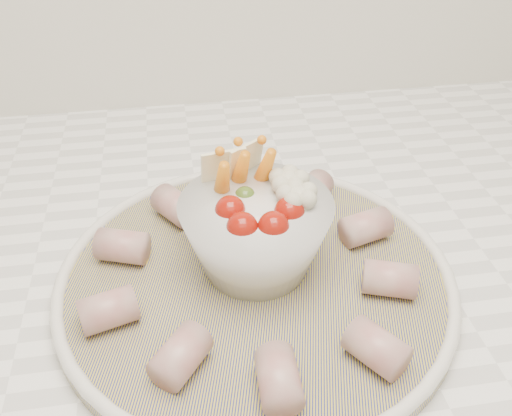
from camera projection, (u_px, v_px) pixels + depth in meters
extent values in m
cube|color=white|center=(252.00, 235.00, 0.64)|extent=(2.04, 0.62, 0.04)
cylinder|color=navy|center=(256.00, 281.00, 0.54)|extent=(0.45, 0.45, 0.01)
torus|color=silver|center=(256.00, 275.00, 0.54)|extent=(0.37, 0.37, 0.01)
sphere|color=maroon|center=(242.00, 227.00, 0.48)|extent=(0.03, 0.03, 0.03)
sphere|color=maroon|center=(273.00, 227.00, 0.48)|extent=(0.03, 0.03, 0.03)
sphere|color=maroon|center=(289.00, 212.00, 0.50)|extent=(0.03, 0.03, 0.03)
sphere|color=maroon|center=(230.00, 211.00, 0.50)|extent=(0.03, 0.03, 0.03)
sphere|color=#436220|center=(245.00, 197.00, 0.52)|extent=(0.02, 0.02, 0.02)
cone|color=orange|center=(222.00, 184.00, 0.51)|extent=(0.02, 0.04, 0.06)
cone|color=orange|center=(240.00, 174.00, 0.53)|extent=(0.03, 0.04, 0.06)
cone|color=orange|center=(264.00, 172.00, 0.53)|extent=(0.03, 0.04, 0.06)
sphere|color=beige|center=(288.00, 187.00, 0.52)|extent=(0.03, 0.03, 0.03)
sphere|color=beige|center=(297.00, 202.00, 0.50)|extent=(0.03, 0.03, 0.03)
cube|color=#F9F2C2|center=(223.00, 170.00, 0.53)|extent=(0.04, 0.02, 0.05)
cube|color=#F9F2C2|center=(245.00, 164.00, 0.54)|extent=(0.04, 0.03, 0.05)
cylinder|color=#A24B4A|center=(366.00, 227.00, 0.57)|extent=(0.05, 0.04, 0.03)
cylinder|color=#A24B4A|center=(312.00, 192.00, 0.62)|extent=(0.05, 0.06, 0.03)
cylinder|color=#A24B4A|center=(239.00, 181.00, 0.64)|extent=(0.03, 0.05, 0.03)
cylinder|color=#A24B4A|center=(175.00, 206.00, 0.60)|extent=(0.05, 0.06, 0.03)
cylinder|color=#A24B4A|center=(122.00, 246.00, 0.55)|extent=(0.05, 0.05, 0.03)
cylinder|color=#A24B4A|center=(108.00, 310.00, 0.48)|extent=(0.05, 0.04, 0.03)
cylinder|color=#A24B4A|center=(181.00, 356.00, 0.44)|extent=(0.05, 0.06, 0.03)
cylinder|color=#A24B4A|center=(279.00, 379.00, 0.42)|extent=(0.03, 0.05, 0.03)
cylinder|color=#A24B4A|center=(377.00, 348.00, 0.45)|extent=(0.05, 0.06, 0.03)
cylinder|color=#A24B4A|center=(390.00, 279.00, 0.51)|extent=(0.05, 0.05, 0.03)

